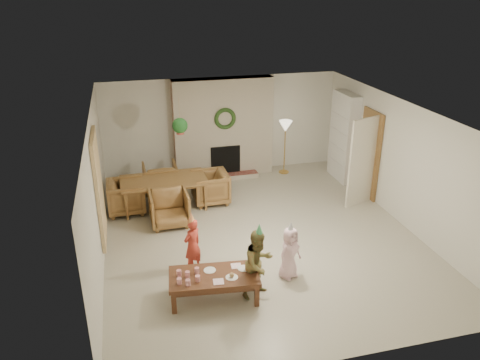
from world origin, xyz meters
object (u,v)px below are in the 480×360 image
object	(u,v)px
dining_table	(165,194)
dining_chair_far	(160,178)
coffee_table_top	(214,277)
child_pink	(290,253)
child_plaid	(259,264)
child_red	(192,245)
dining_chair_right	(210,187)
dining_chair_near	(169,209)
dining_chair_left	(127,197)

from	to	relation	value
dining_table	dining_chair_far	bearing A→B (deg)	90.00
coffee_table_top	child_pink	xyz separation A→B (m)	(1.35, 0.27, 0.07)
child_plaid	child_pink	distance (m)	0.74
dining_table	coffee_table_top	xyz separation A→B (m)	(0.42, -3.46, 0.07)
dining_table	child_pink	size ratio (longest dim) A/B	2.01
child_red	dining_chair_right	bearing A→B (deg)	-141.72
dining_chair_near	dining_chair_far	world-z (taller)	same
dining_table	dining_chair_right	distance (m)	1.03
dining_chair_near	child_pink	xyz separation A→B (m)	(1.76, -2.37, 0.10)
dining_chair_right	child_pink	size ratio (longest dim) A/B	0.86
dining_chair_left	child_pink	size ratio (longest dim) A/B	0.86
dining_chair_right	child_plaid	bearing A→B (deg)	0.55
dining_chair_near	dining_chair_right	world-z (taller)	same
coffee_table_top	child_plaid	size ratio (longest dim) A/B	1.22
dining_table	dining_chair_near	bearing A→B (deg)	-90.00
dining_chair_left	coffee_table_top	world-z (taller)	dining_chair_left
child_plaid	dining_chair_right	bearing A→B (deg)	64.79
child_plaid	dining_table	bearing A→B (deg)	80.89
dining_chair_near	child_pink	bearing A→B (deg)	-54.43
coffee_table_top	child_red	xyz separation A→B (m)	(-0.20, 0.86, 0.10)
dining_chair_left	dining_chair_right	bearing A→B (deg)	-90.00
dining_table	child_red	world-z (taller)	child_red
dining_chair_near	dining_chair_far	bearing A→B (deg)	90.00
dining_chair_left	dining_chair_near	bearing A→B (deg)	-135.00
dining_chair_near	child_red	xyz separation A→B (m)	(0.21, -1.78, 0.13)
child_plaid	child_pink	xyz separation A→B (m)	(0.65, 0.35, -0.11)
dining_table	coffee_table_top	size ratio (longest dim) A/B	1.33
dining_chair_far	child_red	distance (m)	3.43
dining_chair_near	dining_chair_left	bearing A→B (deg)	135.00
dining_chair_far	dining_chair_right	bearing A→B (deg)	141.34
dining_chair_left	coffee_table_top	size ratio (longest dim) A/B	0.57
dining_chair_right	dining_chair_near	bearing A→B (deg)	-51.34
dining_chair_near	child_red	world-z (taller)	child_red
dining_chair_left	dining_table	bearing A→B (deg)	-90.00
child_pink	child_plaid	bearing A→B (deg)	179.70
child_red	child_plaid	xyz separation A→B (m)	(0.91, -0.93, 0.08)
dining_chair_left	coffee_table_top	bearing A→B (deg)	-161.18
dining_chair_right	child_red	size ratio (longest dim) A/B	0.80
dining_chair_near	dining_chair_left	xyz separation A→B (m)	(-0.84, 0.81, 0.00)
dining_chair_far	dining_chair_left	bearing A→B (deg)	45.00
dining_chair_right	child_pink	bearing A→B (deg)	12.03
dining_table	dining_chair_near	world-z (taller)	dining_chair_near
dining_chair_far	child_pink	bearing A→B (deg)	112.98
dining_chair_far	child_plaid	bearing A→B (deg)	103.65
coffee_table_top	child_plaid	distance (m)	0.73
child_pink	coffee_table_top	bearing A→B (deg)	162.83
dining_table	dining_chair_left	bearing A→B (deg)	180.00
dining_table	child_pink	world-z (taller)	child_pink
dining_table	dining_chair_near	size ratio (longest dim) A/B	2.34
dining_chair_far	child_plaid	world-z (taller)	child_plaid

